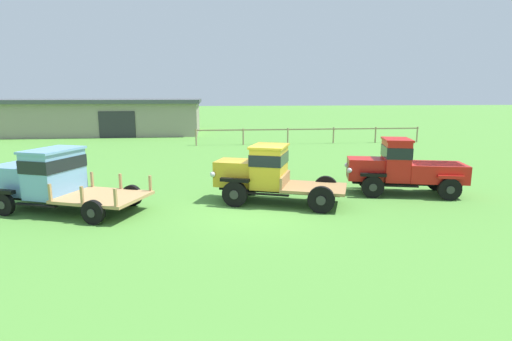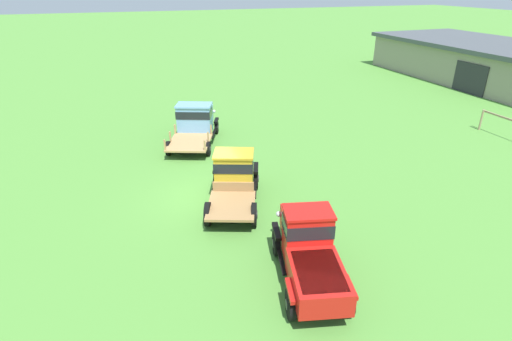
% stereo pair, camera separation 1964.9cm
% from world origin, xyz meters
% --- Properties ---
extents(ground_plane, '(240.00, 240.00, 0.00)m').
position_xyz_m(ground_plane, '(0.00, 0.00, 0.00)').
color(ground_plane, '#518E38').
extents(farm_shed, '(21.02, 10.46, 3.42)m').
position_xyz_m(farm_shed, '(-12.90, 29.18, 1.73)').
color(farm_shed, gray).
rests_on(farm_shed, ground).
extents(paddock_fence, '(18.30, 0.50, 1.29)m').
position_xyz_m(paddock_fence, '(6.50, 18.08, 0.94)').
color(paddock_fence, '#997F60').
rests_on(paddock_fence, ground).
extents(vintage_truck_foreground_near, '(5.83, 3.86, 2.13)m').
position_xyz_m(vintage_truck_foreground_near, '(-7.05, 1.06, 1.10)').
color(vintage_truck_foreground_near, black).
rests_on(vintage_truck_foreground_near, ground).
extents(vintage_truck_second_in_line, '(5.06, 3.30, 2.14)m').
position_xyz_m(vintage_truck_second_in_line, '(0.49, 1.08, 1.12)').
color(vintage_truck_second_in_line, black).
rests_on(vintage_truck_second_in_line, ground).
extents(vintage_truck_midrow_center, '(4.74, 2.68, 2.22)m').
position_xyz_m(vintage_truck_midrow_center, '(6.13, 1.69, 1.08)').
color(vintage_truck_midrow_center, black).
rests_on(vintage_truck_midrow_center, ground).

